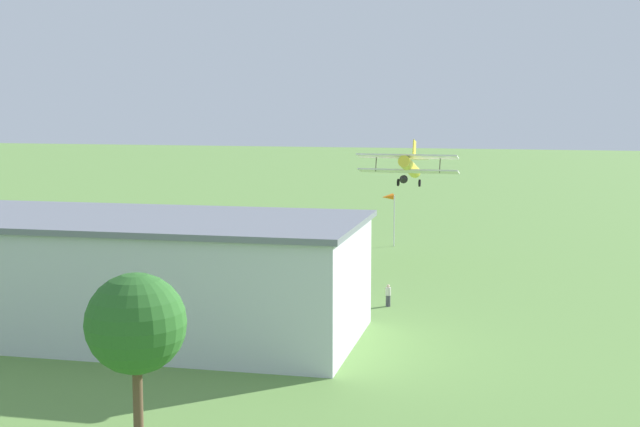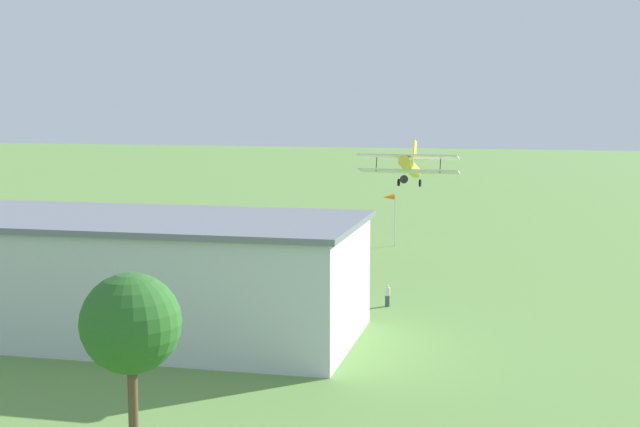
{
  "view_description": "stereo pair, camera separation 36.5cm",
  "coord_description": "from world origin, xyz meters",
  "views": [
    {
      "loc": [
        -19.89,
        81.39,
        13.9
      ],
      "look_at": [
        -2.86,
        14.07,
        5.24
      ],
      "focal_mm": 48.97,
      "sensor_mm": 36.0,
      "label": 1
    },
    {
      "loc": [
        -20.24,
        81.3,
        13.9
      ],
      "look_at": [
        -2.86,
        14.07,
        5.24
      ],
      "focal_mm": 48.97,
      "sensor_mm": 36.0,
      "label": 2
    }
  ],
  "objects": [
    {
      "name": "ground_plane",
      "position": [
        0.0,
        0.0,
        0.0
      ],
      "size": [
        400.0,
        400.0,
        0.0
      ],
      "primitive_type": "plane",
      "color": "#608C42"
    },
    {
      "name": "person_at_fence_line",
      "position": [
        -9.94,
        22.78,
        0.77
      ],
      "size": [
        0.39,
        0.39,
        1.55
      ],
      "color": "#3F3F47",
      "rests_on": "ground_plane"
    },
    {
      "name": "hangar",
      "position": [
        6.0,
        33.78,
        3.63
      ],
      "size": [
        32.47,
        13.59,
        7.24
      ],
      "color": "silver",
      "rests_on": "ground_plane"
    },
    {
      "name": "person_by_parked_cars",
      "position": [
        14.48,
        17.96,
        0.84
      ],
      "size": [
        0.5,
        0.5,
        1.68
      ],
      "color": "#72338C",
      "rests_on": "ground_plane"
    },
    {
      "name": "windsock",
      "position": [
        -5.47,
        -3.07,
        4.58
      ],
      "size": [
        1.42,
        1.36,
        5.2
      ],
      "color": "silver",
      "rests_on": "ground_plane"
    },
    {
      "name": "tree_behind_hangar_left",
      "position": [
        -5.35,
        52.12,
        5.71
      ],
      "size": [
        3.84,
        3.84,
        7.67
      ],
      "color": "brown",
      "rests_on": "ground_plane"
    },
    {
      "name": "biplane",
      "position": [
        -8.75,
        5.58,
        8.57
      ],
      "size": [
        8.83,
        6.65,
        4.05
      ],
      "color": "yellow"
    }
  ]
}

